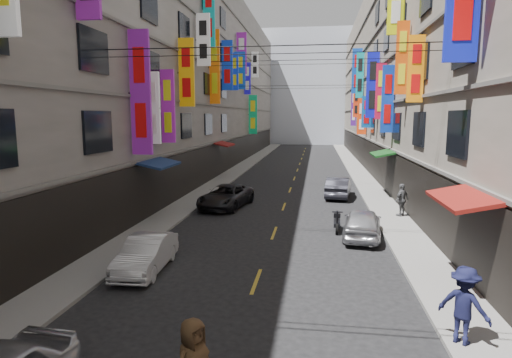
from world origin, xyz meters
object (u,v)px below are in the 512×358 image
(scooter_far_right, at_px, (337,222))
(car_right_mid, at_px, (362,223))
(pedestrian_rnear, at_px, (464,305))
(pedestrian_rfar, at_px, (402,200))
(car_right_far, at_px, (338,187))
(car_left_mid, at_px, (146,254))
(car_left_far, at_px, (226,196))

(scooter_far_right, xyz_separation_m, car_right_mid, (1.07, -1.09, 0.24))
(pedestrian_rnear, distance_m, pedestrian_rfar, 13.33)
(car_right_mid, bearing_deg, car_right_far, -79.35)
(car_left_mid, height_order, pedestrian_rfar, pedestrian_rfar)
(scooter_far_right, xyz_separation_m, pedestrian_rnear, (2.47, -10.19, 0.61))
(car_left_far, height_order, car_right_far, car_right_far)
(scooter_far_right, distance_m, car_left_mid, 9.44)
(car_right_far, bearing_deg, scooter_far_right, 93.80)
(car_right_mid, distance_m, pedestrian_rnear, 9.22)
(car_left_far, distance_m, pedestrian_rnear, 17.13)
(car_left_mid, height_order, car_right_mid, car_right_mid)
(car_right_far, xyz_separation_m, pedestrian_rfar, (3.08, -5.61, 0.31))
(pedestrian_rnear, bearing_deg, car_left_mid, 15.47)
(car_left_far, xyz_separation_m, pedestrian_rnear, (8.84, -14.66, 0.38))
(car_left_mid, relative_size, car_right_far, 0.90)
(car_right_mid, bearing_deg, pedestrian_rfar, -113.50)
(scooter_far_right, bearing_deg, car_right_far, -90.88)
(car_left_mid, height_order, car_right_far, car_right_far)
(car_right_far, height_order, pedestrian_rfar, pedestrian_rfar)
(car_right_far, distance_m, pedestrian_rnear, 19.00)
(car_left_far, relative_size, car_right_far, 1.15)
(car_left_mid, relative_size, car_left_far, 0.78)
(car_right_mid, bearing_deg, car_left_far, -29.63)
(car_right_mid, height_order, pedestrian_rfar, pedestrian_rfar)
(car_right_mid, distance_m, car_right_far, 9.81)
(car_left_far, relative_size, car_right_mid, 1.20)
(car_right_far, xyz_separation_m, pedestrian_rnear, (2.00, -18.89, 0.36))
(car_right_far, relative_size, pedestrian_rnear, 2.25)
(scooter_far_right, height_order, car_right_far, car_right_far)
(scooter_far_right, relative_size, car_right_far, 0.43)
(pedestrian_rfar, bearing_deg, car_right_far, -105.91)
(car_left_mid, distance_m, pedestrian_rfar, 14.14)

